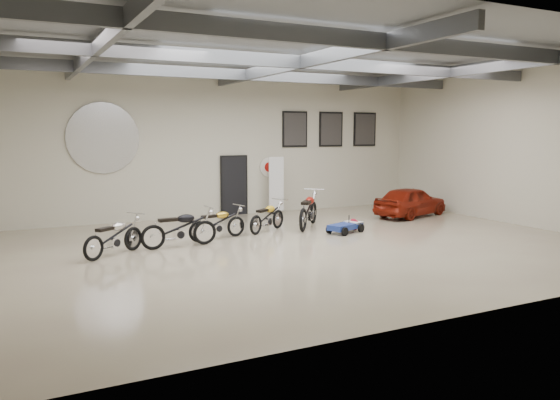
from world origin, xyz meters
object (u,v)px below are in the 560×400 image
motorcycle_black (179,228)px  go_kart (348,224)px  motorcycle_silver (114,236)px  motorcycle_red (308,209)px  banner_stand (276,186)px  motorcycle_gold (217,223)px  vintage_car (411,201)px  motorcycle_yellow (267,216)px

motorcycle_black → go_kart: size_ratio=1.39×
motorcycle_black → motorcycle_silver: bearing=-174.7°
motorcycle_silver → motorcycle_red: bearing=-23.4°
banner_stand → motorcycle_gold: bearing=-123.8°
motorcycle_gold → vintage_car: vintage_car is taller
motorcycle_silver → motorcycle_red: size_ratio=0.84×
banner_stand → motorcycle_gold: size_ratio=1.12×
banner_stand → motorcycle_silver: size_ratio=1.08×
motorcycle_gold → vintage_car: 7.66m
motorcycle_silver → motorcycle_yellow: bearing=-20.5°
motorcycle_red → motorcycle_black: bearing=145.1°
motorcycle_silver → go_kart: 6.84m
banner_stand → motorcycle_black: (-4.86, -4.17, -0.49)m
banner_stand → vintage_car: banner_stand is taller
motorcycle_red → vintage_car: size_ratio=0.71×
banner_stand → motorcycle_yellow: banner_stand is taller
motorcycle_yellow → go_kart: motorcycle_yellow is taller
motorcycle_silver → motorcycle_black: bearing=-27.5°
motorcycle_black → motorcycle_red: motorcycle_red is taller
motorcycle_red → go_kart: (0.65, -1.26, -0.32)m
banner_stand → motorcycle_black: size_ratio=1.01×
motorcycle_red → motorcycle_silver: bearing=143.6°
banner_stand → motorcycle_red: banner_stand is taller
motorcycle_black → motorcycle_gold: 1.39m
motorcycle_gold → motorcycle_yellow: 1.81m
motorcycle_gold → go_kart: bearing=-24.2°
motorcycle_gold → motorcycle_red: size_ratio=0.81×
banner_stand → motorcycle_yellow: (-1.84, -3.14, -0.54)m
motorcycle_silver → motorcycle_red: (6.18, 1.33, 0.09)m
banner_stand → motorcycle_silver: banner_stand is taller
banner_stand → motorcycle_gold: banner_stand is taller
motorcycle_black → motorcycle_red: bearing=10.9°
motorcycle_black → vintage_car: bearing=6.6°
banner_stand → motorcycle_black: banner_stand is taller
motorcycle_red → motorcycle_yellow: bearing=133.7°
motorcycle_black → motorcycle_gold: motorcycle_black is taller
banner_stand → motorcycle_black: bearing=-128.1°
banner_stand → motorcycle_silver: bearing=-134.8°
motorcycle_silver → motorcycle_yellow: motorcycle_silver is taller
motorcycle_gold → motorcycle_red: (3.22, 0.51, 0.11)m
banner_stand → motorcycle_yellow: 3.68m
vintage_car → motorcycle_red: bearing=77.6°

